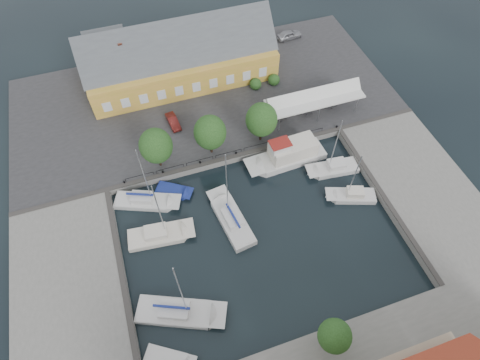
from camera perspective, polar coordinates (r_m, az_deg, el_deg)
The scene contains 19 objects.
ground at distance 49.04m, azimuth 2.26°, elevation -6.43°, with size 140.00×140.00×0.00m, color black.
north_quay at distance 62.51m, azimuth -5.11°, elevation 11.52°, with size 56.00×26.00×1.00m, color #2D2D30.
west_quay at distance 48.41m, azimuth -22.99°, elevation -14.93°, with size 12.00×24.00×1.00m, color slate.
east_quay at distance 56.40m, azimuth 24.52°, elevation -1.02°, with size 12.00×24.00×1.00m, color slate.
quay_edge_fittings at distance 50.48m, azimuth 0.48°, elevation -1.38°, with size 56.00×24.72×0.40m.
warehouse at distance 63.72m, azimuth -9.08°, elevation 16.62°, with size 28.56×14.00×9.55m.
tent_canopy at distance 58.45m, azimuth 10.59°, elevation 11.31°, with size 14.00×4.00×2.83m.
quay_trees at distance 51.49m, azimuth -4.28°, elevation 6.76°, with size 18.20×4.20×6.30m.
car_silver at distance 73.22m, azimuth 7.01°, elevation 19.83°, with size 1.76×4.36×1.49m, color #A1A3A9.
car_red at distance 58.02m, azimuth -9.50°, elevation 8.21°, with size 1.26×3.60×1.19m, color maroon.
center_sailboat at distance 48.97m, azimuth -1.23°, elevation -5.66°, with size 3.83×9.29×12.42m.
trawler at distance 54.25m, azimuth 6.90°, elevation 3.49°, with size 11.33×3.80×5.00m.
east_boat_a at distance 54.82m, azimuth 13.10°, elevation 1.53°, with size 7.25×3.10×10.17m.
east_boat_b at distance 52.80m, azimuth 15.57°, elevation -2.26°, with size 6.60×4.06×8.97m.
west_boat_a at distance 51.76m, azimuth -13.20°, elevation -3.05°, with size 8.49×5.34×11.07m.
west_boat_b at distance 48.96m, azimuth -11.34°, elevation -7.75°, with size 8.19×3.57×10.91m.
west_boat_d at distance 44.96m, azimuth -8.68°, elevation -18.15°, with size 9.81×6.42×12.63m.
launch_sw at distance 44.07m, azimuth -10.05°, elevation -23.95°, with size 5.38×4.40×0.98m.
launch_nw at distance 52.18m, azimuth -9.40°, elevation -1.63°, with size 4.98×4.16×0.88m.
Camera 1 is at (-9.52, -22.09, 42.73)m, focal length 30.00 mm.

